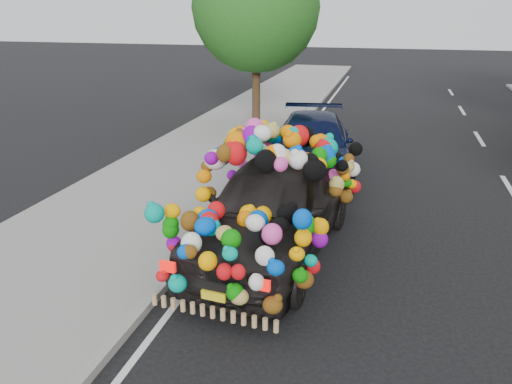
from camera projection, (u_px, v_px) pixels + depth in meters
ground at (330, 271)px, 8.05m from camera, size 100.00×100.00×0.00m
sidewalk at (94, 237)px, 9.09m from camera, size 4.00×60.00×0.12m
kerb at (194, 250)px, 8.61m from camera, size 0.15×60.00×0.13m
tree_near_sidewalk at (256, 7)px, 16.20m from camera, size 4.20×4.20×6.13m
plush_art_car at (274, 186)px, 8.35m from camera, size 2.76×5.21×2.29m
navy_sedan at (312, 145)px, 12.76m from camera, size 2.68×5.10×1.41m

